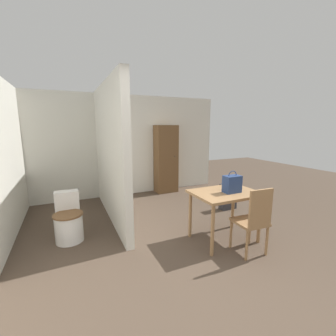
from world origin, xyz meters
The scene contains 9 objects.
ground_plane centered at (0.00, 0.00, 0.00)m, with size 16.00×16.00×0.00m, color #4C3D30.
wall_back centered at (0.00, 4.10, 1.25)m, with size 5.22×0.12×2.50m.
partition_wall centered at (-0.55, 2.70, 1.25)m, with size 0.12×2.68×2.50m.
dining_table centered at (0.85, 1.07, 0.67)m, with size 0.97×0.71×0.77m.
wooden_chair centered at (0.95, 0.58, 0.51)m, with size 0.42×0.42×0.96m.
toilet centered at (-1.33, 2.07, 0.30)m, with size 0.43×0.58×0.72m.
handbag centered at (0.92, 1.00, 0.90)m, with size 0.25×0.16×0.33m.
wooden_cabinet centered at (1.10, 3.83, 0.88)m, with size 0.57×0.40×1.77m.
space_heater centered at (1.78, 2.10, 0.27)m, with size 0.35×0.17×0.55m.
Camera 1 is at (-1.29, -1.53, 1.75)m, focal length 24.00 mm.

